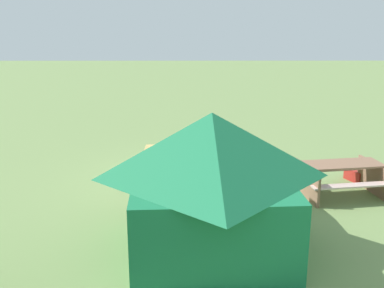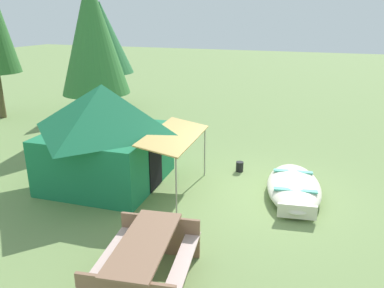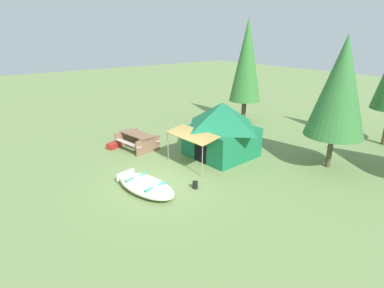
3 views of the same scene
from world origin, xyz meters
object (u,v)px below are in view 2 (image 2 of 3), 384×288
object	(u,v)px
beached_rowboat	(294,187)
fuel_can	(240,167)
pine_tree_side	(102,38)
picnic_table	(145,257)
canvas_cabin_tent	(105,133)
pine_tree_far_center	(92,35)

from	to	relation	value
beached_rowboat	fuel_can	xyz separation A→B (m)	(0.99, 1.58, -0.08)
beached_rowboat	pine_tree_side	world-z (taller)	pine_tree_side
beached_rowboat	picnic_table	world-z (taller)	picnic_table
pine_tree_side	picnic_table	bearing A→B (deg)	-144.96
canvas_cabin_tent	fuel_can	bearing A→B (deg)	-58.49
fuel_can	pine_tree_far_center	size ratio (longest dim) A/B	0.05
fuel_can	pine_tree_side	xyz separation A→B (m)	(5.42, 7.73, 3.06)
pine_tree_far_center	canvas_cabin_tent	bearing A→B (deg)	-144.12
canvas_cabin_tent	pine_tree_far_center	world-z (taller)	pine_tree_far_center
canvas_cabin_tent	pine_tree_far_center	xyz separation A→B (m)	(3.89, 2.81, 2.16)
picnic_table	pine_tree_far_center	distance (m)	9.54
picnic_table	pine_tree_far_center	size ratio (longest dim) A/B	0.38
beached_rowboat	canvas_cabin_tent	bearing A→B (deg)	100.80
canvas_cabin_tent	picnic_table	bearing A→B (deg)	-140.03
fuel_can	pine_tree_far_center	distance (m)	7.06
canvas_cabin_tent	fuel_can	xyz separation A→B (m)	(1.88, -3.06, -1.20)
beached_rowboat	pine_tree_far_center	xyz separation A→B (m)	(3.00, 7.45, 3.29)
fuel_can	pine_tree_side	bearing A→B (deg)	54.97
picnic_table	beached_rowboat	bearing A→B (deg)	-24.58
picnic_table	pine_tree_side	bearing A→B (deg)	35.04
pine_tree_side	fuel_can	bearing A→B (deg)	-125.03
beached_rowboat	picnic_table	xyz separation A→B (m)	(-4.15, 1.90, 0.28)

